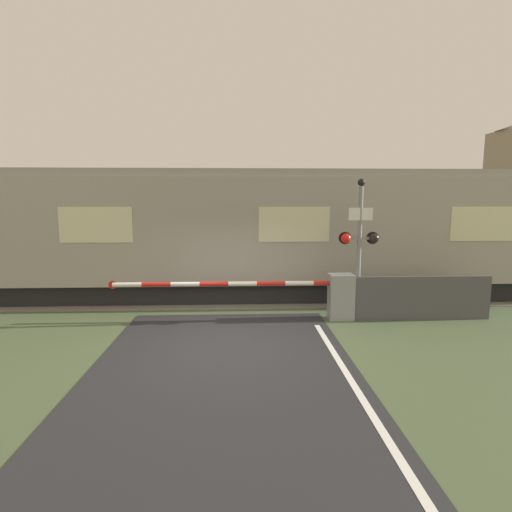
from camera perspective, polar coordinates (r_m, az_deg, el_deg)
The scene contains 6 objects.
ground_plane at distance 8.58m, azimuth -4.21°, elevation -12.19°, with size 80.00×80.00×0.00m, color #475638.
track_bed at distance 12.50m, azimuth -3.62°, elevation -5.58°, with size 36.00×3.20×0.13m.
train at distance 12.28m, azimuth 4.59°, elevation 3.26°, with size 19.30×2.76×3.80m.
crossing_barrier at distance 10.07m, azimuth 9.18°, elevation -5.42°, with size 5.99×0.44×1.14m.
signal_post at distance 10.09m, azimuth 14.57°, elevation 2.15°, with size 0.99×0.26×3.47m.
roadside_fence at distance 10.72m, azimuth 22.59°, elevation -5.60°, with size 3.46×0.06×1.10m.
Camera 1 is at (0.28, -8.05, 2.96)m, focal length 28.00 mm.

